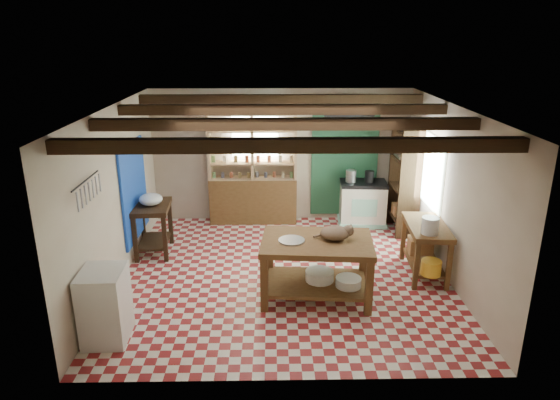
{
  "coord_description": "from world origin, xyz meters",
  "views": [
    {
      "loc": [
        -0.19,
        -7.02,
        3.61
      ],
      "look_at": [
        -0.06,
        0.3,
        1.13
      ],
      "focal_mm": 32.0,
      "sensor_mm": 36.0,
      "label": 1
    }
  ],
  "objects_px": {
    "cat": "(335,233)",
    "white_cabinet": "(105,305)",
    "prep_table": "(153,229)",
    "stove": "(363,203)",
    "work_table": "(316,269)",
    "right_counter": "(425,249)"
  },
  "relations": [
    {
      "from": "prep_table",
      "to": "right_counter",
      "type": "distance_m",
      "value": 4.47
    },
    {
      "from": "stove",
      "to": "white_cabinet",
      "type": "relative_size",
      "value": 0.96
    },
    {
      "from": "work_table",
      "to": "cat",
      "type": "bearing_deg",
      "value": 11.31
    },
    {
      "from": "stove",
      "to": "right_counter",
      "type": "bearing_deg",
      "value": -71.39
    },
    {
      "from": "white_cabinet",
      "to": "right_counter",
      "type": "relative_size",
      "value": 0.8
    },
    {
      "from": "white_cabinet",
      "to": "right_counter",
      "type": "height_order",
      "value": "white_cabinet"
    },
    {
      "from": "work_table",
      "to": "white_cabinet",
      "type": "distance_m",
      "value": 2.84
    },
    {
      "from": "stove",
      "to": "prep_table",
      "type": "xyz_separation_m",
      "value": [
        -3.79,
        -1.28,
        0.0
      ]
    },
    {
      "from": "white_cabinet",
      "to": "right_counter",
      "type": "distance_m",
      "value": 4.7
    },
    {
      "from": "right_counter",
      "to": "cat",
      "type": "height_order",
      "value": "cat"
    },
    {
      "from": "stove",
      "to": "white_cabinet",
      "type": "xyz_separation_m",
      "value": [
        -3.81,
        -3.82,
        0.03
      ]
    },
    {
      "from": "stove",
      "to": "cat",
      "type": "bearing_deg",
      "value": -104.46
    },
    {
      "from": "prep_table",
      "to": "right_counter",
      "type": "height_order",
      "value": "prep_table"
    },
    {
      "from": "work_table",
      "to": "prep_table",
      "type": "xyz_separation_m",
      "value": [
        -2.64,
        1.55,
        -0.0
      ]
    },
    {
      "from": "cat",
      "to": "prep_table",
      "type": "bearing_deg",
      "value": 147.09
    },
    {
      "from": "cat",
      "to": "white_cabinet",
      "type": "bearing_deg",
      "value": -165.9
    },
    {
      "from": "work_table",
      "to": "prep_table",
      "type": "height_order",
      "value": "work_table"
    },
    {
      "from": "work_table",
      "to": "white_cabinet",
      "type": "xyz_separation_m",
      "value": [
        -2.66,
        -0.99,
        0.02
      ]
    },
    {
      "from": "cat",
      "to": "right_counter",
      "type": "bearing_deg",
      "value": 18.16
    },
    {
      "from": "stove",
      "to": "cat",
      "type": "distance_m",
      "value": 2.99
    },
    {
      "from": "work_table",
      "to": "stove",
      "type": "distance_m",
      "value": 3.06
    },
    {
      "from": "work_table",
      "to": "white_cabinet",
      "type": "relative_size",
      "value": 1.67
    }
  ]
}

